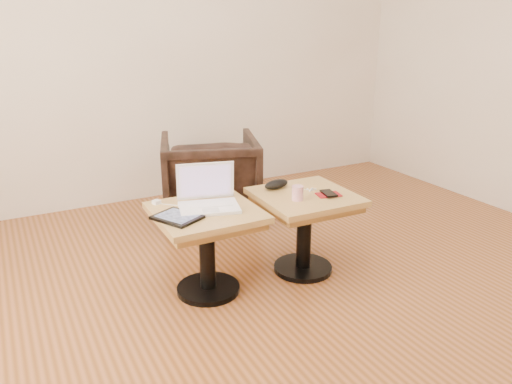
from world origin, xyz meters
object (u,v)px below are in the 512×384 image
side_table_left (206,231)px  laptop (208,199)px  armchair (210,178)px  striped_cup (297,193)px  side_table_right (305,214)px

side_table_left → laptop: size_ratio=1.48×
laptop → armchair: size_ratio=0.52×
striped_cup → armchair: (-0.06, 1.12, -0.21)m
side_table_left → striped_cup: striped_cup is taller
striped_cup → armchair: 1.14m
armchair → side_table_left: bearing=85.0°
side_table_right → striped_cup: 0.20m
side_table_left → laptop: laptop is taller
side_table_right → laptop: laptop is taller
striped_cup → side_table_left: bearing=168.7°
laptop → striped_cup: bearing=-1.1°
side_table_left → side_table_right: same height
side_table_left → striped_cup: size_ratio=6.60×
side_table_right → laptop: bearing=173.9°
side_table_left → laptop: bearing=51.4°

